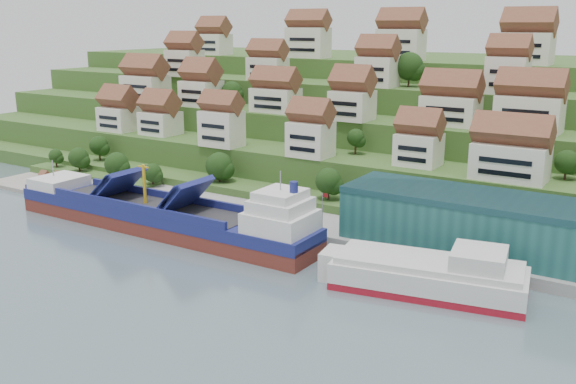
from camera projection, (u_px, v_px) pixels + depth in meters
The scene contains 11 objects.
ground at pixel (218, 241), 127.30m from camera, with size 300.00×300.00×0.00m, color slate.
quay at pixel (343, 233), 128.89m from camera, with size 180.00×14.00×2.20m, color gray.
pebble_beach at pixel (72, 187), 167.03m from camera, with size 45.00×20.00×1.00m, color gray.
hillside at pixel (415, 122), 209.09m from camera, with size 260.00×128.00×31.00m.
hillside_village at pixel (358, 91), 170.86m from camera, with size 156.45×65.06×29.52m.
hillside_trees at pixel (279, 123), 167.03m from camera, with size 132.85×62.71×31.07m.
warehouse at pixel (511, 227), 112.37m from camera, with size 60.00×15.00×10.00m, color #205755.
flagpole at pixel (323, 209), 124.31m from camera, with size 1.28×0.16×8.00m.
beach_huts at pixel (62, 181), 166.64m from camera, with size 14.40×3.70×2.20m.
cargo_ship at pixel (167, 218), 131.86m from camera, with size 73.19×11.53×16.17m.
second_ship at pixel (432, 277), 102.43m from camera, with size 31.87×16.42×8.81m.
Camera 1 is at (76.38, -94.36, 41.87)m, focal length 40.00 mm.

